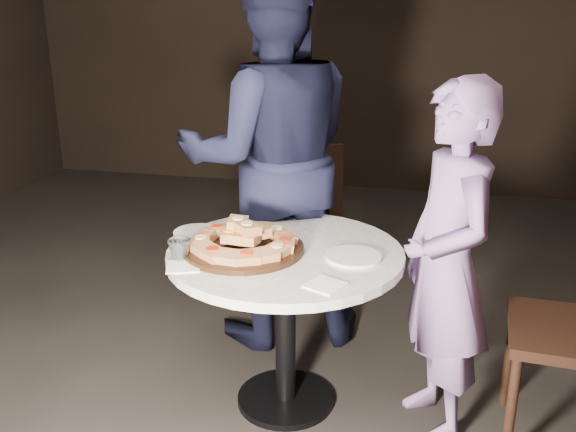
{
  "coord_description": "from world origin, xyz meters",
  "views": [
    {
      "loc": [
        0.65,
        -2.27,
        1.72
      ],
      "look_at": [
        0.12,
        0.14,
        0.86
      ],
      "focal_mm": 40.0,
      "sensor_mm": 36.0,
      "label": 1
    }
  ],
  "objects_px": {
    "water_glass": "(179,249)",
    "diner_navy": "(271,158)",
    "serving_board": "(243,248)",
    "diner_teal": "(447,266)",
    "focaccia_pile": "(243,239)",
    "chair_far": "(300,206)",
    "table": "(285,280)"
  },
  "relations": [
    {
      "from": "focaccia_pile",
      "to": "diner_navy",
      "type": "height_order",
      "value": "diner_navy"
    },
    {
      "from": "chair_far",
      "to": "diner_navy",
      "type": "distance_m",
      "value": 0.69
    },
    {
      "from": "focaccia_pile",
      "to": "diner_teal",
      "type": "relative_size",
      "value": 0.3
    },
    {
      "from": "water_glass",
      "to": "table",
      "type": "bearing_deg",
      "value": 25.65
    },
    {
      "from": "water_glass",
      "to": "diner_navy",
      "type": "distance_m",
      "value": 0.83
    },
    {
      "from": "water_glass",
      "to": "chair_far",
      "type": "height_order",
      "value": "chair_far"
    },
    {
      "from": "table",
      "to": "diner_teal",
      "type": "relative_size",
      "value": 0.89
    },
    {
      "from": "diner_teal",
      "to": "serving_board",
      "type": "bearing_deg",
      "value": -109.74
    },
    {
      "from": "chair_far",
      "to": "diner_teal",
      "type": "distance_m",
      "value": 1.44
    },
    {
      "from": "focaccia_pile",
      "to": "diner_navy",
      "type": "xyz_separation_m",
      "value": [
        -0.04,
        0.65,
        0.17
      ]
    },
    {
      "from": "water_glass",
      "to": "diner_navy",
      "type": "xyz_separation_m",
      "value": [
        0.18,
        0.79,
        0.18
      ]
    },
    {
      "from": "diner_navy",
      "to": "serving_board",
      "type": "bearing_deg",
      "value": 73.4
    },
    {
      "from": "serving_board",
      "to": "diner_teal",
      "type": "relative_size",
      "value": 0.34
    },
    {
      "from": "focaccia_pile",
      "to": "chair_far",
      "type": "height_order",
      "value": "chair_far"
    },
    {
      "from": "table",
      "to": "focaccia_pile",
      "type": "relative_size",
      "value": 2.92
    },
    {
      "from": "diner_teal",
      "to": "table",
      "type": "bearing_deg",
      "value": -113.45
    },
    {
      "from": "serving_board",
      "to": "diner_navy",
      "type": "bearing_deg",
      "value": 93.69
    },
    {
      "from": "table",
      "to": "diner_navy",
      "type": "height_order",
      "value": "diner_navy"
    },
    {
      "from": "serving_board",
      "to": "chair_far",
      "type": "bearing_deg",
      "value": 90.18
    },
    {
      "from": "serving_board",
      "to": "chair_far",
      "type": "xyz_separation_m",
      "value": [
        -0.0,
        1.2,
        -0.21
      ]
    },
    {
      "from": "water_glass",
      "to": "diner_teal",
      "type": "bearing_deg",
      "value": 9.13
    },
    {
      "from": "table",
      "to": "serving_board",
      "type": "distance_m",
      "value": 0.22
    },
    {
      "from": "diner_navy",
      "to": "water_glass",
      "type": "bearing_deg",
      "value": 57.04
    },
    {
      "from": "chair_far",
      "to": "diner_navy",
      "type": "xyz_separation_m",
      "value": [
        -0.04,
        -0.55,
        0.42
      ]
    },
    {
      "from": "water_glass",
      "to": "diner_teal",
      "type": "distance_m",
      "value": 1.04
    },
    {
      "from": "serving_board",
      "to": "diner_navy",
      "type": "distance_m",
      "value": 0.69
    },
    {
      "from": "focaccia_pile",
      "to": "diner_teal",
      "type": "xyz_separation_m",
      "value": [
        0.81,
        0.03,
        -0.06
      ]
    },
    {
      "from": "table",
      "to": "chair_far",
      "type": "xyz_separation_m",
      "value": [
        -0.17,
        1.15,
        -0.06
      ]
    },
    {
      "from": "table",
      "to": "focaccia_pile",
      "type": "xyz_separation_m",
      "value": [
        -0.16,
        -0.05,
        0.19
      ]
    },
    {
      "from": "table",
      "to": "serving_board",
      "type": "bearing_deg",
      "value": -164.0
    },
    {
      "from": "water_glass",
      "to": "chair_far",
      "type": "xyz_separation_m",
      "value": [
        0.22,
        1.34,
        -0.24
      ]
    },
    {
      "from": "focaccia_pile",
      "to": "diner_navy",
      "type": "relative_size",
      "value": 0.23
    }
  ]
}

